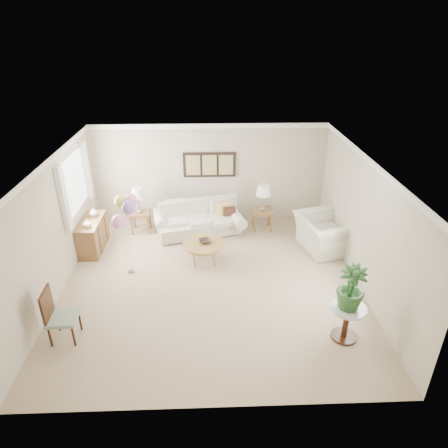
% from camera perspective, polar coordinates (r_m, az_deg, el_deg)
% --- Properties ---
extents(ground_plane, '(6.00, 6.00, 0.00)m').
position_cam_1_polar(ground_plane, '(8.36, -1.79, -8.34)').
color(ground_plane, tan).
extents(room_shell, '(6.04, 6.04, 2.60)m').
position_cam_1_polar(room_shell, '(7.62, -2.80, 2.08)').
color(room_shell, '#B8B198').
rests_on(room_shell, ground).
extents(wall_art_triptych, '(1.35, 0.06, 0.65)m').
position_cam_1_polar(wall_art_triptych, '(10.31, -2.08, 8.45)').
color(wall_art_triptych, black).
rests_on(wall_art_triptych, ground).
extents(sofa, '(2.41, 1.31, 0.82)m').
position_cam_1_polar(sofa, '(10.10, -3.63, 0.45)').
color(sofa, silver).
rests_on(sofa, ground).
extents(end_table_left, '(0.50, 0.45, 0.54)m').
position_cam_1_polar(end_table_left, '(10.29, -11.86, 1.24)').
color(end_table_left, brown).
rests_on(end_table_left, ground).
extents(end_table_right, '(0.51, 0.46, 0.55)m').
position_cam_1_polar(end_table_right, '(10.23, 5.54, 1.61)').
color(end_table_right, brown).
rests_on(end_table_right, ground).
extents(lamp_left, '(0.37, 0.37, 0.65)m').
position_cam_1_polar(lamp_left, '(10.06, -12.18, 4.25)').
color(lamp_left, gray).
rests_on(lamp_left, end_table_left).
extents(lamp_right, '(0.37, 0.37, 0.66)m').
position_cam_1_polar(lamp_right, '(9.99, 5.69, 4.68)').
color(lamp_right, gray).
rests_on(lamp_right, end_table_right).
extents(coffee_table, '(0.93, 0.93, 0.47)m').
position_cam_1_polar(coffee_table, '(8.82, -2.89, -2.97)').
color(coffee_table, olive).
rests_on(coffee_table, ground).
extents(decor_bowl, '(0.32, 0.32, 0.06)m').
position_cam_1_polar(decor_bowl, '(8.82, -2.76, -2.46)').
color(decor_bowl, black).
rests_on(decor_bowl, coffee_table).
extents(armchair, '(1.36, 1.48, 0.82)m').
position_cam_1_polar(armchair, '(9.59, 14.04, -1.32)').
color(armchair, silver).
rests_on(armchair, ground).
extents(side_table, '(0.59, 0.59, 0.64)m').
position_cam_1_polar(side_table, '(7.09, 17.20, -12.29)').
color(side_table, silver).
rests_on(side_table, ground).
extents(potted_plant, '(0.53, 0.53, 0.79)m').
position_cam_1_polar(potted_plant, '(6.76, 17.71, -8.64)').
color(potted_plant, '#1B441F').
rests_on(potted_plant, side_table).
extents(accent_chair, '(0.50, 0.50, 0.98)m').
position_cam_1_polar(accent_chair, '(7.30, -22.67, -11.82)').
color(accent_chair, gray).
rests_on(accent_chair, ground).
extents(credenza, '(0.46, 1.20, 0.74)m').
position_cam_1_polar(credenza, '(9.83, -18.22, -1.45)').
color(credenza, brown).
rests_on(credenza, ground).
extents(vase_white, '(0.19, 0.19, 0.19)m').
position_cam_1_polar(vase_white, '(9.35, -18.98, 0.13)').
color(vase_white, white).
rests_on(vase_white, credenza).
extents(vase_sage, '(0.26, 0.26, 0.21)m').
position_cam_1_polar(vase_sage, '(9.83, -18.17, 1.64)').
color(vase_sage, '#B5B6B5').
rests_on(vase_sage, credenza).
extents(balloon_cluster, '(0.52, 0.50, 1.79)m').
position_cam_1_polar(balloon_cluster, '(8.21, -14.00, 2.16)').
color(balloon_cluster, gray).
rests_on(balloon_cluster, ground).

